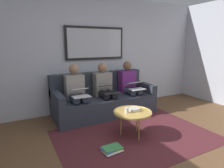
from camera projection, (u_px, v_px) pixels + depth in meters
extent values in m
cube|color=brown|center=(172.00, 166.00, 2.57)|extent=(6.00, 5.20, 0.10)
cube|color=#B7BCC6|center=(94.00, 54.00, 4.54)|extent=(6.00, 0.12, 2.60)
cube|color=#4C1E23|center=(135.00, 136.00, 3.29)|extent=(2.60, 1.80, 0.01)
cube|color=#2D333D|center=(105.00, 105.00, 4.28)|extent=(2.20, 0.90, 0.42)
cube|color=#2D333D|center=(98.00, 82.00, 4.49)|extent=(2.20, 0.20, 0.48)
cube|color=#2D333D|center=(143.00, 87.00, 4.69)|extent=(0.14, 0.90, 0.20)
cube|color=#2D333D|center=(57.00, 97.00, 3.75)|extent=(0.14, 0.90, 0.20)
cube|color=black|center=(95.00, 43.00, 4.41)|extent=(1.41, 0.04, 0.74)
cube|color=#B2B7BC|center=(96.00, 43.00, 4.38)|extent=(1.31, 0.01, 0.64)
cylinder|color=tan|center=(133.00, 112.00, 3.23)|extent=(0.65, 0.65, 0.03)
torus|color=tan|center=(133.00, 112.00, 3.23)|extent=(0.65, 0.65, 0.02)
cylinder|color=#B28E42|center=(139.00, 129.00, 3.11)|extent=(0.02, 0.02, 0.40)
cylinder|color=#B28E42|center=(137.00, 121.00, 3.44)|extent=(0.02, 0.02, 0.40)
cylinder|color=#B28E42|center=(121.00, 124.00, 3.28)|extent=(0.02, 0.02, 0.40)
cylinder|color=silver|center=(127.00, 110.00, 3.17)|extent=(0.07, 0.07, 0.09)
cylinder|color=beige|center=(134.00, 109.00, 3.28)|extent=(0.19, 0.19, 0.05)
cube|color=#66236B|center=(127.00, 81.00, 4.57)|extent=(0.38, 0.22, 0.50)
sphere|color=brown|center=(127.00, 66.00, 4.49)|extent=(0.20, 0.20, 0.20)
cylinder|color=#384256|center=(135.00, 90.00, 4.47)|extent=(0.14, 0.42, 0.14)
cylinder|color=#384256|center=(128.00, 91.00, 4.38)|extent=(0.14, 0.42, 0.14)
cylinder|color=#384256|center=(140.00, 104.00, 4.34)|extent=(0.11, 0.11, 0.42)
cylinder|color=#384256|center=(133.00, 105.00, 4.26)|extent=(0.11, 0.11, 0.42)
cube|color=silver|center=(137.00, 89.00, 4.23)|extent=(0.35, 0.21, 0.01)
cube|color=silver|center=(133.00, 83.00, 4.33)|extent=(0.35, 0.20, 0.09)
cube|color=#A5C6EA|center=(134.00, 83.00, 4.33)|extent=(0.31, 0.18, 0.07)
cube|color=gray|center=(102.00, 84.00, 4.28)|extent=(0.38, 0.22, 0.50)
sphere|color=#997051|center=(102.00, 67.00, 4.20)|extent=(0.20, 0.20, 0.20)
cylinder|color=#232328|center=(110.00, 93.00, 4.17)|extent=(0.14, 0.42, 0.14)
cylinder|color=#232328|center=(103.00, 94.00, 4.09)|extent=(0.14, 0.42, 0.14)
cylinder|color=#232328|center=(115.00, 109.00, 4.05)|extent=(0.11, 0.11, 0.42)
cylinder|color=#232328|center=(107.00, 110.00, 3.97)|extent=(0.11, 0.11, 0.42)
cube|color=black|center=(111.00, 93.00, 3.93)|extent=(0.35, 0.23, 0.01)
cube|color=black|center=(108.00, 86.00, 4.03)|extent=(0.35, 0.22, 0.07)
cube|color=#A5C6EA|center=(108.00, 86.00, 4.03)|extent=(0.32, 0.20, 0.05)
cube|color=gray|center=(74.00, 87.00, 3.98)|extent=(0.38, 0.22, 0.50)
sphere|color=#997051|center=(74.00, 69.00, 3.91)|extent=(0.20, 0.20, 0.20)
cylinder|color=#384256|center=(82.00, 97.00, 3.88)|extent=(0.14, 0.42, 0.14)
cylinder|color=#384256|center=(73.00, 98.00, 3.80)|extent=(0.14, 0.42, 0.14)
cylinder|color=#384256|center=(86.00, 114.00, 3.76)|extent=(0.11, 0.11, 0.42)
cylinder|color=#384256|center=(77.00, 115.00, 3.67)|extent=(0.11, 0.11, 0.42)
cube|color=white|center=(81.00, 97.00, 3.64)|extent=(0.33, 0.21, 0.01)
cube|color=white|center=(79.00, 90.00, 3.74)|extent=(0.33, 0.20, 0.08)
cube|color=#A5C6EA|center=(79.00, 90.00, 3.73)|extent=(0.30, 0.17, 0.07)
cube|color=red|center=(112.00, 150.00, 2.84)|extent=(0.32, 0.25, 0.01)
cube|color=white|center=(112.00, 151.00, 2.81)|extent=(0.30, 0.23, 0.01)
cube|color=yellow|center=(111.00, 149.00, 2.84)|extent=(0.28, 0.20, 0.01)
cube|color=#33569E|center=(111.00, 148.00, 2.84)|extent=(0.31, 0.25, 0.01)
cube|color=#3D8C4C|center=(112.00, 147.00, 2.84)|extent=(0.28, 0.20, 0.01)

